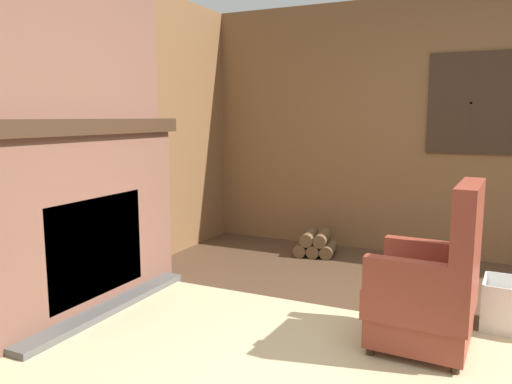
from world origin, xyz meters
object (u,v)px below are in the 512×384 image
at_px(oil_lamp_vase, 13,105).
at_px(storage_case, 88,111).
at_px(firewood_stack, 316,244).
at_px(armchair, 430,290).

bearing_deg(oil_lamp_vase, storage_case, 89.99).
distance_m(firewood_stack, oil_lamp_vase, 3.14).
bearing_deg(armchair, oil_lamp_vase, 20.95).
relative_size(firewood_stack, storage_case, 1.73).
bearing_deg(storage_case, firewood_stack, 58.32).
bearing_deg(firewood_stack, oil_lamp_vase, -114.67).
distance_m(firewood_stack, storage_case, 2.62).
xyz_separation_m(armchair, storage_case, (-2.48, -0.16, 1.08)).
bearing_deg(firewood_stack, armchair, -53.41).
relative_size(armchair, oil_lamp_vase, 4.26).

